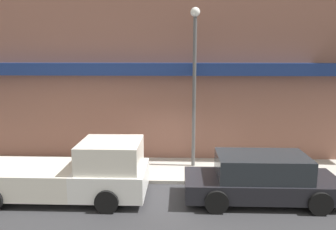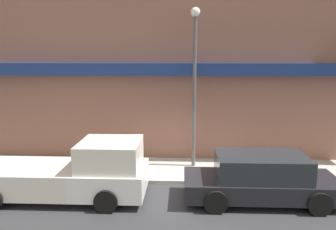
% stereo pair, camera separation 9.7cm
% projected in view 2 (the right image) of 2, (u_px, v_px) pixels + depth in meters
% --- Properties ---
extents(ground_plane, '(80.00, 80.00, 0.00)m').
position_uv_depth(ground_plane, '(167.00, 184.00, 11.72)').
color(ground_plane, '#2D2D30').
extents(sidewalk, '(36.00, 2.67, 0.13)m').
position_uv_depth(sidewalk, '(169.00, 170.00, 13.02)').
color(sidewalk, '#ADA89E').
rests_on(sidewalk, ground).
extents(building, '(19.80, 3.80, 11.98)m').
position_uv_depth(building, '(172.00, 23.00, 14.71)').
color(building, brown).
rests_on(building, ground).
extents(pickup_truck, '(5.53, 2.22, 1.89)m').
position_uv_depth(pickup_truck, '(72.00, 173.00, 10.51)').
color(pickup_truck, white).
rests_on(pickup_truck, ground).
extents(parked_car, '(4.79, 2.03, 1.51)m').
position_uv_depth(parked_car, '(261.00, 179.00, 10.27)').
color(parked_car, black).
rests_on(parked_car, ground).
extents(fire_hydrant, '(0.19, 0.19, 0.64)m').
position_uv_depth(fire_hydrant, '(98.00, 165.00, 12.42)').
color(fire_hydrant, red).
rests_on(fire_hydrant, sidewalk).
extents(street_lamp, '(0.36, 0.36, 6.19)m').
position_uv_depth(street_lamp, '(195.00, 71.00, 12.62)').
color(street_lamp, '#4C4C4C').
rests_on(street_lamp, sidewalk).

